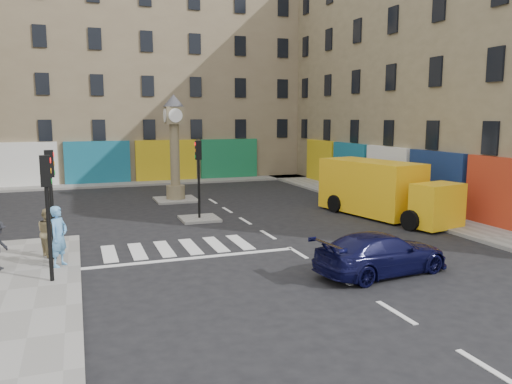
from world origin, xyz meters
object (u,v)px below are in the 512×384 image
navy_sedan (382,253)px  pedestrian_blue (59,236)px  traffic_light_left_far (51,187)px  yellow_van (381,190)px  clock_pillar (174,141)px  pedestrian_tan (48,232)px  traffic_light_left_near (47,198)px  traffic_light_island (199,167)px

navy_sedan → pedestrian_blue: pedestrian_blue is taller
traffic_light_left_far → yellow_van: size_ratio=0.47×
yellow_van → clock_pillar: bearing=124.6°
traffic_light_left_far → clock_pillar: 13.05m
navy_sedan → pedestrian_tan: bearing=54.4°
traffic_light_left_near → traffic_light_island: 10.03m
traffic_light_left_near → navy_sedan: size_ratio=0.81×
yellow_van → traffic_light_left_near: bearing=-171.5°
traffic_light_island → navy_sedan: size_ratio=0.81×
traffic_light_left_far → pedestrian_tan: (-0.19, 0.51, -1.64)m
navy_sedan → pedestrian_tan: pedestrian_tan is taller
navy_sedan → pedestrian_blue: 10.33m
traffic_light_left_near → traffic_light_left_far: bearing=90.0°
traffic_light_left_near → traffic_light_island: bearing=51.1°
yellow_van → pedestrian_tan: bearing=178.0°
clock_pillar → pedestrian_blue: 13.94m
traffic_light_left_far → traffic_light_island: traffic_light_left_far is taller
pedestrian_blue → pedestrian_tan: (-0.38, 1.41, -0.15)m
traffic_light_left_near → traffic_light_island: (6.30, 7.80, -0.03)m
traffic_light_left_near → traffic_light_left_far: same height
traffic_light_left_far → pedestrian_blue: bearing=-78.0°
traffic_light_left_far → yellow_van: bearing=11.6°
traffic_light_left_far → navy_sedan: traffic_light_left_far is taller
yellow_van → pedestrian_tan: (-15.17, -2.57, -0.37)m
traffic_light_island → pedestrian_blue: traffic_light_island is taller
traffic_light_left_near → clock_pillar: clock_pillar is taller
traffic_light_island → clock_pillar: size_ratio=0.61×
clock_pillar → pedestrian_tan: 12.93m
pedestrian_blue → navy_sedan: bearing=-77.5°
traffic_light_island → clock_pillar: (0.00, 6.00, 0.96)m
pedestrian_blue → pedestrian_tan: size_ratio=1.18×
clock_pillar → pedestrian_blue: (-6.11, -12.30, -2.41)m
pedestrian_blue → pedestrian_tan: bearing=49.4°
yellow_van → pedestrian_blue: (-14.78, -3.99, -0.23)m
traffic_light_left_near → navy_sedan: traffic_light_left_near is taller
pedestrian_blue → yellow_van: bearing=-40.7°
traffic_light_island → clock_pillar: clock_pillar is taller
traffic_light_left_near → yellow_van: size_ratio=0.47×
traffic_light_left_far → navy_sedan: (9.78, -4.71, -1.96)m
clock_pillar → yellow_van: (8.67, -8.31, -2.19)m
traffic_light_island → yellow_van: size_ratio=0.47×
navy_sedan → pedestrian_blue: (-9.59, 3.81, 0.47)m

